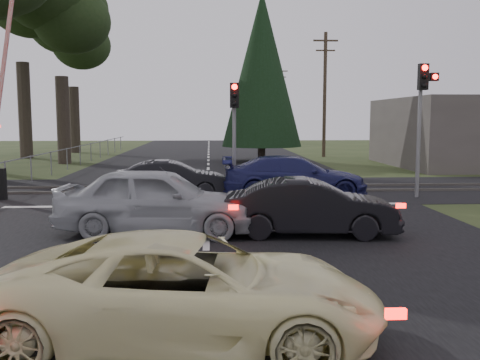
{
  "coord_description": "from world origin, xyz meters",
  "views": [
    {
      "loc": [
        0.09,
        -8.98,
        2.82
      ],
      "look_at": [
        0.84,
        4.15,
        1.3
      ],
      "focal_mm": 40.0,
      "sensor_mm": 36.0,
      "label": 1
    }
  ],
  "objects": [
    {
      "name": "ground",
      "position": [
        0.0,
        0.0,
        0.0
      ],
      "size": [
        120.0,
        120.0,
        0.0
      ],
      "primitive_type": "plane",
      "color": "#283618",
      "rests_on": "ground"
    },
    {
      "name": "road",
      "position": [
        0.0,
        10.0,
        0.01
      ],
      "size": [
        14.0,
        100.0,
        0.01
      ],
      "primitive_type": "cube",
      "color": "black",
      "rests_on": "ground"
    },
    {
      "name": "rail_corridor",
      "position": [
        0.0,
        12.0,
        0.01
      ],
      "size": [
        120.0,
        8.0,
        0.01
      ],
      "primitive_type": "cube",
      "color": "black",
      "rests_on": "ground"
    },
    {
      "name": "stop_line",
      "position": [
        0.0,
        8.2,
        0.01
      ],
      "size": [
        13.0,
        0.35,
        0.0
      ],
      "primitive_type": "cube",
      "color": "silver",
      "rests_on": "ground"
    },
    {
      "name": "rail_near",
      "position": [
        0.0,
        11.2,
        0.05
      ],
      "size": [
        120.0,
        0.12,
        0.1
      ],
      "primitive_type": "cube",
      "color": "#59544C",
      "rests_on": "ground"
    },
    {
      "name": "rail_far",
      "position": [
        0.0,
        12.8,
        0.05
      ],
      "size": [
        120.0,
        0.12,
        0.1
      ],
      "primitive_type": "cube",
      "color": "#59544C",
      "rests_on": "ground"
    },
    {
      "name": "traffic_signal_right",
      "position": [
        7.55,
        9.47,
        3.31
      ],
      "size": [
        0.68,
        0.48,
        4.7
      ],
      "color": "slate",
      "rests_on": "ground"
    },
    {
      "name": "traffic_signal_center",
      "position": [
        1.0,
        10.68,
        2.81
      ],
      "size": [
        0.32,
        0.48,
        4.1
      ],
      "color": "slate",
      "rests_on": "ground"
    },
    {
      "name": "utility_pole_mid",
      "position": [
        8.5,
        30.0,
        4.73
      ],
      "size": [
        1.8,
        0.26,
        9.0
      ],
      "color": "#4C3D2D",
      "rests_on": "ground"
    },
    {
      "name": "utility_pole_far",
      "position": [
        8.5,
        55.0,
        4.73
      ],
      "size": [
        1.8,
        0.26,
        9.0
      ],
      "color": "#4C3D2D",
      "rests_on": "ground"
    },
    {
      "name": "euc_tree_c",
      "position": [
        -9.0,
        25.0,
        9.51
      ],
      "size": [
        6.0,
        6.0,
        13.2
      ],
      "color": "#473D33",
      "rests_on": "ground"
    },
    {
      "name": "euc_tree_e",
      "position": [
        -11.0,
        36.0,
        9.51
      ],
      "size": [
        6.0,
        6.0,
        13.2
      ],
      "color": "#473D33",
      "rests_on": "ground"
    },
    {
      "name": "conifer_tree",
      "position": [
        3.5,
        26.0,
        5.99
      ],
      "size": [
        5.2,
        5.2,
        11.0
      ],
      "color": "#473D33",
      "rests_on": "ground"
    },
    {
      "name": "fence_left",
      "position": [
        -7.8,
        22.5,
        0.0
      ],
      "size": [
        0.1,
        36.0,
        1.2
      ],
      "primitive_type": null,
      "color": "slate",
      "rests_on": "ground"
    },
    {
      "name": "cream_coupe",
      "position": [
        -0.2,
        -2.45,
        0.68
      ],
      "size": [
        5.08,
        2.72,
        1.36
      ],
      "primitive_type": "imported",
      "rotation": [
        0.0,
        0.0,
        1.47
      ],
      "color": "#F7EFB1",
      "rests_on": "ground"
    },
    {
      "name": "dark_hatchback",
      "position": [
        2.51,
        3.61,
        0.68
      ],
      "size": [
        4.24,
        1.8,
        1.36
      ],
      "primitive_type": "imported",
      "rotation": [
        0.0,
        0.0,
        1.48
      ],
      "color": "black",
      "rests_on": "ground"
    },
    {
      "name": "silver_car",
      "position": [
        -1.19,
        3.98,
        0.82
      ],
      "size": [
        4.99,
        2.36,
        1.65
      ],
      "primitive_type": "imported",
      "rotation": [
        0.0,
        0.0,
        1.48
      ],
      "color": "#9FA2A6",
      "rests_on": "ground"
    },
    {
      "name": "blue_sedan",
      "position": [
        3.09,
        9.73,
        0.74
      ],
      "size": [
        5.19,
        2.26,
        1.49
      ],
      "primitive_type": "imported",
      "rotation": [
        0.0,
        0.0,
        1.54
      ],
      "color": "navy",
      "rests_on": "ground"
    },
    {
      "name": "dark_car_far",
      "position": [
        -1.26,
        9.93,
        0.66
      ],
      "size": [
        4.1,
        1.62,
        1.33
      ],
      "primitive_type": "imported",
      "rotation": [
        0.0,
        0.0,
        1.63
      ],
      "color": "black",
      "rests_on": "ground"
    }
  ]
}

